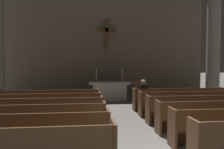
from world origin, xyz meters
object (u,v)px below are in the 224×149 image
object	(u,v)px
pew_right_row_3	(223,116)
column_right_second	(213,44)
pew_right_row_6	(178,99)
candlestick_left	(96,78)
pew_left_row_4	(39,112)
lectern	(136,93)
pew_right_row_5	(190,103)
pew_left_row_6	(50,101)
candlestick_right	(122,77)
pew_left_row_2	(20,133)
pew_left_row_3	(32,121)
altar	(109,91)
pew_left_row_5	(45,106)
lone_worshipper	(143,94)
pew_right_row_4	(204,108)

from	to	relation	value
pew_right_row_3	column_right_second	distance (m)	6.55
pew_right_row_6	candlestick_left	distance (m)	4.45
pew_left_row_4	lectern	world-z (taller)	lectern
pew_right_row_5	pew_right_row_6	bearing A→B (deg)	90.00
pew_left_row_6	pew_right_row_6	xyz separation A→B (m)	(5.41, 0.00, 0.00)
column_right_second	candlestick_right	xyz separation A→B (m)	(-4.78, 0.64, -1.80)
pew_left_row_2	candlestick_right	world-z (taller)	candlestick_right
column_right_second	lectern	bearing A→B (deg)	-172.61
pew_right_row_5	pew_left_row_3	bearing A→B (deg)	-158.25
pew_left_row_4	candlestick_right	size ratio (longest dim) A/B	5.59
column_right_second	altar	size ratio (longest dim) A/B	2.83
column_right_second	candlestick_left	xyz separation A→B (m)	(-6.18, 0.64, -1.80)
pew_right_row_3	candlestick_right	distance (m)	6.37
pew_left_row_5	candlestick_left	xyz separation A→B (m)	(2.01, 3.84, 0.76)
candlestick_left	lectern	size ratio (longest dim) A/B	0.61
pew_left_row_2	pew_left_row_6	bearing A→B (deg)	90.00
pew_left_row_5	column_right_second	xyz separation A→B (m)	(8.18, 3.20, 2.56)
pew_left_row_3	pew_right_row_6	bearing A→B (deg)	30.90
pew_left_row_2	lone_worshipper	bearing A→B (deg)	48.55
pew_left_row_3	pew_right_row_4	world-z (taller)	same
pew_left_row_2	pew_right_row_5	bearing A→B (deg)	30.90
pew_left_row_5	candlestick_left	bearing A→B (deg)	62.41
pew_right_row_4	lone_worshipper	bearing A→B (deg)	125.41
pew_right_row_3	candlestick_right	bearing A→B (deg)	108.49
pew_left_row_4	pew_right_row_5	bearing A→B (deg)	11.28
pew_left_row_2	altar	xyz separation A→B (m)	(2.71, 7.08, 0.06)
pew_right_row_6	candlestick_right	bearing A→B (deg)	126.02
pew_right_row_5	candlestick_right	bearing A→B (deg)	117.59
candlestick_right	lectern	size ratio (longest dim) A/B	0.61
pew_left_row_5	pew_left_row_6	size ratio (longest dim) A/B	1.00
pew_right_row_4	pew_right_row_6	distance (m)	2.16
pew_left_row_5	pew_right_row_6	size ratio (longest dim) A/B	1.00
pew_right_row_3	pew_left_row_4	bearing A→B (deg)	168.72
pew_right_row_3	pew_right_row_6	xyz separation A→B (m)	(0.00, 3.24, 0.00)
pew_left_row_3	pew_left_row_6	world-z (taller)	same
pew_left_row_5	pew_left_row_6	distance (m)	1.08
pew_left_row_6	pew_right_row_3	bearing A→B (deg)	-30.90
candlestick_left	candlestick_right	distance (m)	1.40
altar	candlestick_left	world-z (taller)	candlestick_left
pew_right_row_3	pew_right_row_6	bearing A→B (deg)	90.00
pew_left_row_2	candlestick_left	bearing A→B (deg)	74.17
pew_right_row_4	lone_worshipper	size ratio (longest dim) A/B	2.99
pew_right_row_4	candlestick_right	world-z (taller)	candlestick_right
pew_right_row_3	lectern	world-z (taller)	lectern
pew_right_row_6	altar	xyz separation A→B (m)	(-2.71, 2.76, 0.06)
pew_left_row_3	pew_left_row_5	distance (m)	2.16
pew_right_row_4	pew_left_row_3	bearing A→B (deg)	-168.72
pew_left_row_5	column_right_second	size ratio (longest dim) A/B	0.63
candlestick_right	lectern	bearing A→B (deg)	-67.58
pew_right_row_3	lone_worshipper	size ratio (longest dim) A/B	2.99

